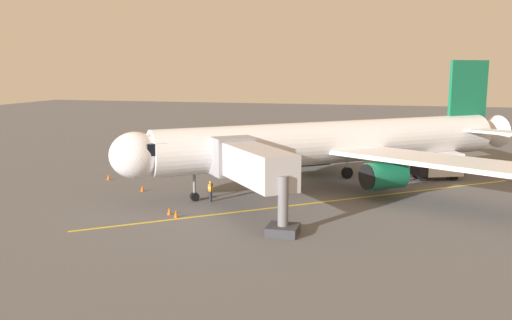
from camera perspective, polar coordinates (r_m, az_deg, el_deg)
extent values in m
plane|color=#565659|center=(52.40, 10.31, -2.21)|extent=(220.00, 220.00, 0.00)
cube|color=yellow|center=(44.06, 7.54, -4.40)|extent=(31.26, 25.33, 0.01)
cylinder|color=white|center=(49.15, 8.55, 1.91)|extent=(28.83, 24.33, 3.80)
ellipsoid|color=white|center=(42.29, -12.72, 0.51)|extent=(5.38, 5.32, 3.61)
cone|color=white|center=(61.09, 23.36, 2.73)|extent=(4.48, 4.55, 3.42)
cube|color=black|center=(42.50, -10.90, 1.37)|extent=(3.27, 3.52, 0.90)
cube|color=white|center=(44.81, 18.45, -0.02)|extent=(17.43, 12.82, 0.36)
cylinder|color=#146B47|center=(45.38, 13.49, -1.59)|extent=(4.09, 3.93, 2.30)
cylinder|color=black|center=(44.35, 11.70, -1.78)|extent=(1.48, 1.76, 2.10)
cube|color=white|center=(58.35, 7.12, 2.57)|extent=(9.94, 17.83, 0.36)
cylinder|color=#146B47|center=(54.87, 6.12, 0.55)|extent=(4.09, 3.93, 2.30)
cylinder|color=black|center=(54.02, 4.51, 0.44)|extent=(1.48, 1.76, 2.10)
cube|color=#146B47|center=(58.62, 21.61, 6.32)|extent=(3.96, 3.30, 7.20)
cube|color=white|center=(56.45, 23.50, 2.83)|extent=(6.67, 5.50, 0.24)
cube|color=white|center=(60.92, 19.08, 3.55)|extent=(4.53, 6.84, 0.24)
cylinder|color=slate|center=(43.86, -6.58, -2.12)|extent=(0.24, 0.24, 2.77)
cylinder|color=black|center=(44.17, -6.54, -3.88)|extent=(0.83, 0.79, 0.70)
cylinder|color=slate|center=(49.09, 13.07, -0.81)|extent=(0.24, 0.24, 2.77)
cylinder|color=black|center=(49.35, 13.01, -2.39)|extent=(1.14, 1.04, 1.10)
cylinder|color=slate|center=(53.25, 9.71, 0.12)|extent=(0.24, 0.24, 2.77)
cylinder|color=black|center=(53.50, 9.67, -1.34)|extent=(1.14, 1.04, 1.10)
cube|color=#B7B7BC|center=(38.34, -0.13, -0.48)|extent=(7.68, 8.63, 2.50)
cube|color=gray|center=(42.43, -2.60, 0.50)|extent=(4.25, 4.19, 3.00)
cylinder|color=slate|center=(34.79, 2.90, -4.85)|extent=(0.70, 0.70, 3.90)
cube|color=#333338|center=(35.24, 2.87, -7.45)|extent=(2.00, 2.00, 0.60)
cylinder|color=#23232D|center=(43.75, -4.85, -3.87)|extent=(0.26, 0.26, 0.88)
cube|color=orange|center=(43.58, -4.86, -2.92)|extent=(0.29, 0.41, 0.60)
cube|color=silver|center=(43.58, -4.86, -2.92)|extent=(0.30, 0.43, 0.10)
sphere|color=tan|center=(43.49, -4.87, -2.38)|extent=(0.22, 0.22, 0.22)
cube|color=black|center=(59.57, -7.37, -0.15)|extent=(2.95, 2.37, 0.24)
cube|color=silver|center=(59.46, -7.38, 0.49)|extent=(2.95, 2.37, 0.08)
cylinder|color=slate|center=(58.85, -8.51, 0.10)|extent=(0.06, 0.06, 0.55)
cylinder|color=slate|center=(60.07, -8.55, 0.29)|extent=(0.06, 0.06, 0.55)
cylinder|color=slate|center=(58.96, -6.18, 0.17)|extent=(0.06, 0.06, 0.55)
cylinder|color=slate|center=(60.18, -6.27, 0.36)|extent=(0.06, 0.06, 0.55)
cylinder|color=black|center=(58.95, -8.25, -0.61)|extent=(0.50, 0.41, 0.44)
cylinder|color=black|center=(60.23, -8.30, -0.39)|extent=(0.50, 0.41, 0.44)
cylinder|color=black|center=(59.04, -6.41, -0.55)|extent=(0.50, 0.41, 0.44)
cylinder|color=black|center=(60.32, -6.50, -0.33)|extent=(0.50, 0.41, 0.44)
cube|color=black|center=(54.34, 17.29, -0.97)|extent=(2.31, 2.42, 1.20)
cube|color=black|center=(54.01, 16.63, -0.79)|extent=(0.82, 1.63, 0.70)
cube|color=silver|center=(55.12, 19.15, -0.40)|extent=(4.10, 3.25, 2.20)
cylinder|color=black|center=(53.77, 17.31, -1.74)|extent=(0.87, 0.56, 0.84)
cylinder|color=black|center=(54.92, 16.73, -1.47)|extent=(0.87, 0.56, 0.84)
cylinder|color=black|center=(55.22, 20.31, -1.61)|extent=(0.87, 0.56, 0.84)
cylinder|color=black|center=(56.34, 19.69, -1.36)|extent=(0.87, 0.56, 0.84)
cone|color=#F2590F|center=(39.53, -8.51, -5.67)|extent=(0.32, 0.32, 0.55)
cone|color=#F2590F|center=(48.30, -11.99, -2.95)|extent=(0.32, 0.32, 0.55)
cone|color=#F2590F|center=(54.00, -15.41, -1.75)|extent=(0.32, 0.32, 0.55)
cone|color=#F2590F|center=(40.36, -9.21, -5.37)|extent=(0.32, 0.32, 0.55)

